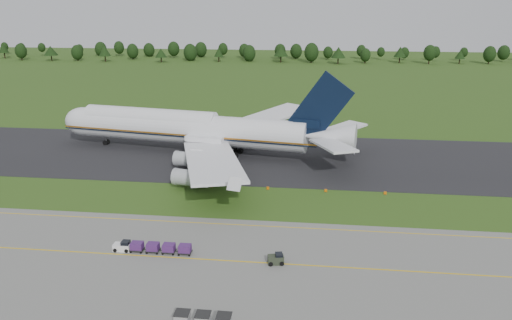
# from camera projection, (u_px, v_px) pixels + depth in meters

# --- Properties ---
(ground) EXTENTS (600.00, 600.00, 0.00)m
(ground) POSITION_uv_depth(u_px,v_px,m) (236.00, 202.00, 91.92)
(ground) COLOR #2C4B16
(ground) RESTS_ON ground
(apron) EXTENTS (300.00, 52.00, 0.06)m
(apron) POSITION_uv_depth(u_px,v_px,m) (193.00, 309.00, 59.73)
(apron) COLOR slate
(apron) RESTS_ON ground
(taxiway) EXTENTS (300.00, 40.00, 0.08)m
(taxiway) POSITION_uv_depth(u_px,v_px,m) (254.00, 157.00, 118.40)
(taxiway) COLOR black
(taxiway) RESTS_ON ground
(apron_markings) EXTENTS (300.00, 30.20, 0.01)m
(apron_markings) POSITION_uv_depth(u_px,v_px,m) (205.00, 278.00, 66.37)
(apron_markings) COLOR #E0B50D
(apron_markings) RESTS_ON apron
(tree_line) EXTENTS (527.02, 22.97, 11.83)m
(tree_line) POSITION_uv_depth(u_px,v_px,m) (290.00, 52.00, 298.29)
(tree_line) COLOR black
(tree_line) RESTS_ON ground
(aircraft) EXTENTS (75.24, 72.08, 21.04)m
(aircraft) POSITION_uv_depth(u_px,v_px,m) (193.00, 128.00, 120.02)
(aircraft) COLOR white
(aircraft) RESTS_ON ground
(baggage_train) EXTENTS (11.72, 1.50, 1.44)m
(baggage_train) POSITION_uv_depth(u_px,v_px,m) (151.00, 247.00, 73.07)
(baggage_train) COLOR white
(baggage_train) RESTS_ON apron
(utility_cart) EXTENTS (2.43, 1.74, 1.21)m
(utility_cart) POSITION_uv_depth(u_px,v_px,m) (276.00, 260.00, 69.89)
(utility_cart) COLOR #2B3323
(utility_cart) RESTS_ON apron
(uld_row) EXTENTS (6.51, 1.71, 1.69)m
(uld_row) POSITION_uv_depth(u_px,v_px,m) (203.00, 320.00, 56.21)
(uld_row) COLOR gray
(uld_row) RESTS_ON apron
(edge_markers) EXTENTS (34.28, 0.30, 0.60)m
(edge_markers) POSITION_uv_depth(u_px,v_px,m) (297.00, 189.00, 97.05)
(edge_markers) COLOR #E16407
(edge_markers) RESTS_ON ground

